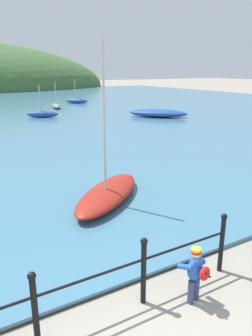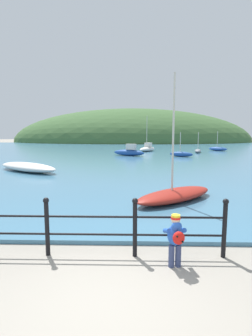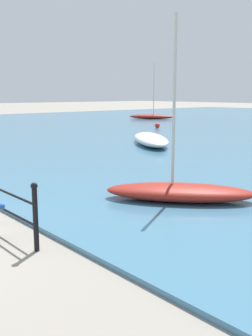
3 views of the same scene
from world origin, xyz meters
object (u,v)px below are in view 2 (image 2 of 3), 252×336
(boat_twin_mast, at_px, (175,194))
(boat_red_dinghy, at_px, (27,167))
(child_in_coat, at_px, (176,236))
(boat_white_sailboat, at_px, (198,151))
(boat_blue_hull, at_px, (129,152))
(boat_green_fishing, at_px, (147,148))
(boat_far_left, at_px, (218,149))
(boat_nearest_quay, at_px, (181,154))

(boat_twin_mast, bearing_deg, boat_red_dinghy, 139.28)
(child_in_coat, height_order, boat_white_sailboat, boat_white_sailboat)
(boat_twin_mast, bearing_deg, boat_blue_hull, 95.92)
(boat_blue_hull, xyz_separation_m, boat_green_fishing, (2.29, 6.66, -0.03))
(boat_red_dinghy, xyz_separation_m, boat_twin_mast, (8.10, -6.97, -0.04))
(boat_twin_mast, bearing_deg, boat_far_left, 69.42)
(boat_twin_mast, xyz_separation_m, boat_far_left, (9.91, 26.39, 0.04))
(boat_red_dinghy, relative_size, boat_green_fishing, 1.12)
(boat_red_dinghy, xyz_separation_m, boat_white_sailboat, (14.49, 15.95, -0.04))
(boat_white_sailboat, relative_size, boat_green_fishing, 0.59)
(boat_far_left, bearing_deg, boat_green_fishing, -172.12)
(boat_red_dinghy, xyz_separation_m, boat_green_fishing, (8.48, 18.09, 0.11))
(boat_red_dinghy, bearing_deg, boat_twin_mast, -40.72)
(boat_red_dinghy, relative_size, boat_white_sailboat, 1.91)
(boat_white_sailboat, xyz_separation_m, boat_blue_hull, (-8.30, -4.52, 0.17))
(boat_red_dinghy, distance_m, boat_twin_mast, 10.69)
(child_in_coat, height_order, boat_twin_mast, boat_twin_mast)
(boat_white_sailboat, height_order, boat_green_fishing, boat_green_fishing)
(child_in_coat, bearing_deg, boat_far_left, 71.01)
(child_in_coat, height_order, boat_red_dinghy, child_in_coat)
(boat_white_sailboat, bearing_deg, boat_blue_hull, -151.43)
(boat_white_sailboat, distance_m, boat_green_fishing, 6.38)
(child_in_coat, distance_m, boat_green_fishing, 29.56)
(boat_red_dinghy, height_order, boat_green_fishing, boat_green_fishing)
(boat_red_dinghy, bearing_deg, boat_green_fishing, 64.89)
(boat_far_left, distance_m, boat_blue_hull, 14.26)
(boat_blue_hull, distance_m, boat_green_fishing, 7.04)
(boat_white_sailboat, relative_size, boat_nearest_quay, 1.09)
(boat_white_sailboat, distance_m, boat_twin_mast, 23.80)
(boat_far_left, distance_m, boat_green_fishing, 9.62)
(boat_green_fishing, bearing_deg, child_in_coat, -92.11)
(child_in_coat, xyz_separation_m, boat_green_fishing, (1.09, 29.54, -0.13))
(boat_white_sailboat, height_order, boat_blue_hull, boat_white_sailboat)
(boat_nearest_quay, bearing_deg, boat_twin_mast, -100.95)
(boat_red_dinghy, distance_m, boat_green_fishing, 19.98)
(child_in_coat, relative_size, boat_nearest_quay, 0.41)
(child_in_coat, distance_m, boat_nearest_quay, 22.29)
(boat_twin_mast, height_order, boat_green_fishing, boat_green_fishing)
(boat_twin_mast, relative_size, boat_nearest_quay, 1.78)
(boat_nearest_quay, xyz_separation_m, boat_blue_hull, (-5.28, 0.96, 0.13))
(boat_red_dinghy, height_order, boat_twin_mast, boat_twin_mast)
(boat_white_sailboat, xyz_separation_m, boat_twin_mast, (-6.39, -22.92, -0.00))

